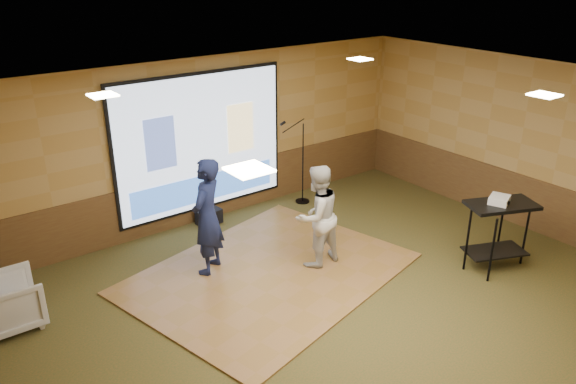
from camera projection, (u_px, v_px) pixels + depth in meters
ground at (326, 302)px, 8.02m from camera, size 9.00×9.00×0.00m
room_shell at (330, 164)px, 7.20m from camera, size 9.04×7.04×3.02m
wainscot_back at (204, 195)px, 10.39m from camera, size 9.00×0.04×0.95m
wainscot_right at (511, 197)px, 10.32m from camera, size 0.04×7.00×0.95m
projector_screen at (202, 144)px, 9.97m from camera, size 3.32×0.06×2.52m
downlight_nw at (103, 95)px, 6.97m from camera, size 0.32×0.32×0.02m
downlight_ne at (360, 59)px, 9.41m from camera, size 0.32×0.32×0.02m
downlight_sw at (249, 170)px, 4.54m from camera, size 0.32×0.32×0.02m
downlight_se at (544, 95)px, 6.98m from camera, size 0.32×0.32×0.02m
dance_floor at (269, 273)px, 8.72m from camera, size 4.69×3.97×0.03m
player_left at (207, 216)px, 8.44m from camera, size 0.80×0.75×1.83m
player_right at (317, 216)px, 8.68m from camera, size 0.83×0.66×1.65m
av_table at (499, 221)px, 8.64m from camera, size 1.04×0.55×1.10m
projector at (499, 200)px, 8.51m from camera, size 0.40×0.37×0.11m
mic_stand at (300, 179)px, 11.08m from camera, size 0.69×0.28×1.75m
banquet_chair at (9, 302)px, 7.38m from camera, size 0.80×0.78×0.72m
duffel_bag at (209, 217)px, 10.33m from camera, size 0.46×0.33×0.27m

